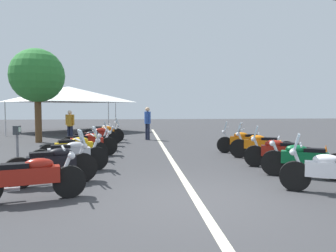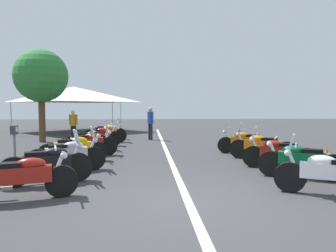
{
  "view_description": "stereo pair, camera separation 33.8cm",
  "coord_description": "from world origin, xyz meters",
  "px_view_note": "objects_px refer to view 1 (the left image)",
  "views": [
    {
      "loc": [
        -5.69,
        1.08,
        1.75
      ],
      "look_at": [
        5.7,
        0.0,
        1.06
      ],
      "focal_mm": 33.45,
      "sensor_mm": 36.0,
      "label": 1
    },
    {
      "loc": [
        -5.69,
        0.74,
        1.75
      ],
      "look_at": [
        5.7,
        0.0,
        1.06
      ],
      "focal_mm": 33.45,
      "sensor_mm": 36.0,
      "label": 2
    }
  ],
  "objects_px": {
    "motorcycle_left_row_4": "(87,143)",
    "motorcycle_left_row_8": "(103,132)",
    "motorcycle_right_row_2": "(279,152)",
    "motorcycle_left_row_1": "(53,164)",
    "motorcycle_left_row_2": "(70,155)",
    "motorcycle_left_row_6": "(97,136)",
    "roadside_tree_0": "(37,76)",
    "event_tent": "(68,94)",
    "bystander_1": "(148,121)",
    "bystander_0": "(70,123)",
    "motorcycle_right_row_4": "(245,141)",
    "motorcycle_left_row_0": "(30,177)",
    "motorcycle_right_row_1": "(303,159)",
    "motorcycle_left_row_3": "(75,148)",
    "motorcycle_left_row_7": "(103,133)",
    "motorcycle_left_row_5": "(89,140)",
    "motorcycle_right_row_3": "(261,145)",
    "traffic_cone_0": "(326,155)",
    "parking_meter": "(17,142)",
    "motorcycle_right_row_0": "(335,172)"
  },
  "relations": [
    {
      "from": "motorcycle_left_row_4",
      "to": "motorcycle_left_row_8",
      "type": "bearing_deg",
      "value": 77.95
    },
    {
      "from": "motorcycle_left_row_4",
      "to": "motorcycle_right_row_2",
      "type": "distance_m",
      "value": 6.41
    },
    {
      "from": "motorcycle_left_row_1",
      "to": "motorcycle_left_row_2",
      "type": "xyz_separation_m",
      "value": [
        1.39,
        -0.08,
        -0.01
      ]
    },
    {
      "from": "motorcycle_left_row_6",
      "to": "motorcycle_left_row_8",
      "type": "bearing_deg",
      "value": 79.11
    },
    {
      "from": "roadside_tree_0",
      "to": "event_tent",
      "type": "distance_m",
      "value": 6.65
    },
    {
      "from": "bystander_1",
      "to": "event_tent",
      "type": "xyz_separation_m",
      "value": [
        5.93,
        5.37,
        1.62
      ]
    },
    {
      "from": "bystander_0",
      "to": "event_tent",
      "type": "relative_size",
      "value": 0.23
    },
    {
      "from": "motorcycle_right_row_4",
      "to": "roadside_tree_0",
      "type": "bearing_deg",
      "value": -9.9
    },
    {
      "from": "bystander_0",
      "to": "motorcycle_right_row_4",
      "type": "bearing_deg",
      "value": 83.23
    },
    {
      "from": "motorcycle_left_row_0",
      "to": "motorcycle_right_row_1",
      "type": "xyz_separation_m",
      "value": [
        1.38,
        -6.06,
        0.01
      ]
    },
    {
      "from": "motorcycle_left_row_3",
      "to": "roadside_tree_0",
      "type": "xyz_separation_m",
      "value": [
        5.98,
        2.93,
        2.82
      ]
    },
    {
      "from": "motorcycle_right_row_2",
      "to": "motorcycle_left_row_8",
      "type": "bearing_deg",
      "value": -32.96
    },
    {
      "from": "motorcycle_left_row_6",
      "to": "motorcycle_left_row_7",
      "type": "bearing_deg",
      "value": 74.22
    },
    {
      "from": "event_tent",
      "to": "motorcycle_right_row_1",
      "type": "bearing_deg",
      "value": -149.68
    },
    {
      "from": "motorcycle_left_row_4",
      "to": "motorcycle_left_row_5",
      "type": "xyz_separation_m",
      "value": [
        1.4,
        0.18,
        -0.01
      ]
    },
    {
      "from": "motorcycle_left_row_3",
      "to": "motorcycle_right_row_3",
      "type": "xyz_separation_m",
      "value": [
        0.07,
        -6.09,
        0.02
      ]
    },
    {
      "from": "motorcycle_left_row_8",
      "to": "motorcycle_right_row_3",
      "type": "distance_m",
      "value": 9.05
    },
    {
      "from": "motorcycle_left_row_6",
      "to": "motorcycle_right_row_2",
      "type": "xyz_separation_m",
      "value": [
        -5.42,
        -5.87,
        -0.0
      ]
    },
    {
      "from": "motorcycle_left_row_6",
      "to": "motorcycle_left_row_7",
      "type": "height_order",
      "value": "motorcycle_left_row_7"
    },
    {
      "from": "motorcycle_left_row_7",
      "to": "motorcycle_left_row_1",
      "type": "bearing_deg",
      "value": -104.45
    },
    {
      "from": "traffic_cone_0",
      "to": "motorcycle_right_row_2",
      "type": "bearing_deg",
      "value": 100.62
    },
    {
      "from": "motorcycle_left_row_2",
      "to": "parking_meter",
      "type": "xyz_separation_m",
      "value": [
        -0.56,
        1.15,
        0.43
      ]
    },
    {
      "from": "motorcycle_right_row_3",
      "to": "bystander_0",
      "type": "xyz_separation_m",
      "value": [
        6.29,
        7.58,
        0.45
      ]
    },
    {
      "from": "motorcycle_left_row_4",
      "to": "motorcycle_right_row_1",
      "type": "height_order",
      "value": "motorcycle_left_row_4"
    },
    {
      "from": "traffic_cone_0",
      "to": "bystander_1",
      "type": "xyz_separation_m",
      "value": [
        7.77,
        5.16,
        0.74
      ]
    },
    {
      "from": "motorcycle_left_row_2",
      "to": "motorcycle_right_row_3",
      "type": "relative_size",
      "value": 1.04
    },
    {
      "from": "bystander_1",
      "to": "motorcycle_left_row_2",
      "type": "bearing_deg",
      "value": 41.8
    },
    {
      "from": "motorcycle_right_row_1",
      "to": "motorcycle_right_row_4",
      "type": "xyz_separation_m",
      "value": [
        4.14,
        0.04,
        0.0
      ]
    },
    {
      "from": "motorcycle_right_row_1",
      "to": "event_tent",
      "type": "relative_size",
      "value": 0.28
    },
    {
      "from": "motorcycle_left_row_2",
      "to": "motorcycle_left_row_6",
      "type": "distance_m",
      "value": 5.45
    },
    {
      "from": "motorcycle_left_row_1",
      "to": "motorcycle_right_row_2",
      "type": "relative_size",
      "value": 0.99
    },
    {
      "from": "motorcycle_left_row_5",
      "to": "motorcycle_right_row_0",
      "type": "xyz_separation_m",
      "value": [
        -6.8,
        -5.88,
        0.01
      ]
    },
    {
      "from": "motorcycle_left_row_6",
      "to": "motorcycle_right_row_2",
      "type": "relative_size",
      "value": 1.02
    },
    {
      "from": "motorcycle_right_row_4",
      "to": "event_tent",
      "type": "bearing_deg",
      "value": -34.46
    },
    {
      "from": "bystander_1",
      "to": "bystander_0",
      "type": "bearing_deg",
      "value": -27.81
    },
    {
      "from": "motorcycle_right_row_4",
      "to": "motorcycle_left_row_3",
      "type": "bearing_deg",
      "value": 30.56
    },
    {
      "from": "parking_meter",
      "to": "roadside_tree_0",
      "type": "xyz_separation_m",
      "value": [
        7.97,
        1.94,
        2.37
      ]
    },
    {
      "from": "motorcycle_left_row_0",
      "to": "motorcycle_right_row_2",
      "type": "bearing_deg",
      "value": 6.9
    },
    {
      "from": "motorcycle_left_row_7",
      "to": "bystander_0",
      "type": "distance_m",
      "value": 2.02
    },
    {
      "from": "motorcycle_right_row_4",
      "to": "motorcycle_left_row_5",
      "type": "bearing_deg",
      "value": 5.68
    },
    {
      "from": "motorcycle_right_row_2",
      "to": "parking_meter",
      "type": "bearing_deg",
      "value": 26.43
    },
    {
      "from": "motorcycle_left_row_5",
      "to": "parking_meter",
      "type": "distance_m",
      "value": 4.77
    },
    {
      "from": "traffic_cone_0",
      "to": "event_tent",
      "type": "distance_m",
      "value": 17.44
    },
    {
      "from": "motorcycle_right_row_4",
      "to": "traffic_cone_0",
      "type": "bearing_deg",
      "value": 139.52
    },
    {
      "from": "motorcycle_right_row_2",
      "to": "motorcycle_right_row_4",
      "type": "bearing_deg",
      "value": -67.77
    },
    {
      "from": "motorcycle_right_row_2",
      "to": "motorcycle_right_row_1",
      "type": "bearing_deg",
      "value": 112.11
    },
    {
      "from": "motorcycle_left_row_5",
      "to": "motorcycle_right_row_0",
      "type": "relative_size",
      "value": 1.02
    },
    {
      "from": "motorcycle_right_row_0",
      "to": "bystander_0",
      "type": "distance_m",
      "value": 12.85
    },
    {
      "from": "motorcycle_left_row_2",
      "to": "bystander_1",
      "type": "distance_m",
      "value": 8.44
    },
    {
      "from": "motorcycle_right_row_3",
      "to": "bystander_0",
      "type": "distance_m",
      "value": 9.86
    }
  ]
}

